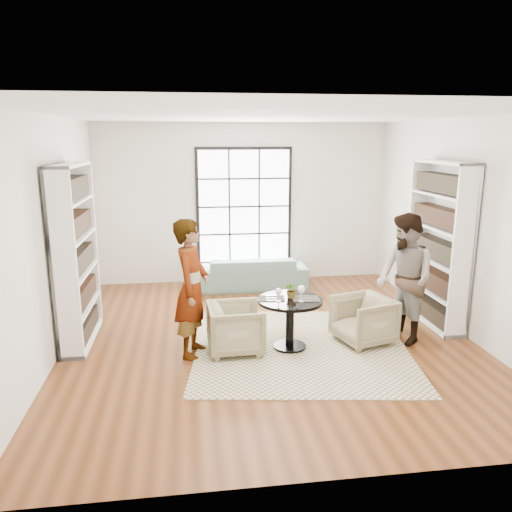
{
  "coord_description": "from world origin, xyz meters",
  "views": [
    {
      "loc": [
        -1.06,
        -6.41,
        2.71
      ],
      "look_at": [
        -0.12,
        0.4,
        1.09
      ],
      "focal_mm": 35.0,
      "sensor_mm": 36.0,
      "label": 1
    }
  ],
  "objects": [
    {
      "name": "armchair_right",
      "position": [
        1.24,
        -0.32,
        0.32
      ],
      "size": [
        0.87,
        0.86,
        0.64
      ],
      "primitive_type": "imported",
      "rotation": [
        0.0,
        0.0,
        -1.28
      ],
      "color": "#BAB484",
      "rests_on": "ground"
    },
    {
      "name": "placemat_right",
      "position": [
        0.42,
        -0.39,
        0.68
      ],
      "size": [
        0.37,
        0.3,
        0.01
      ],
      "primitive_type": "cube",
      "rotation": [
        0.0,
        0.0,
        -0.12
      ],
      "color": "black",
      "rests_on": "pedestal_table"
    },
    {
      "name": "cutlery_right",
      "position": [
        0.42,
        -0.39,
        0.69
      ],
      "size": [
        0.16,
        0.23,
        0.01
      ],
      "primitive_type": null,
      "rotation": [
        0.0,
        0.0,
        -0.12
      ],
      "color": "silver",
      "rests_on": "placemat_right"
    },
    {
      "name": "room_shell",
      "position": [
        0.0,
        0.54,
        1.26
      ],
      "size": [
        6.0,
        6.01,
        6.0
      ],
      "color": "silver",
      "rests_on": "ground"
    },
    {
      "name": "sofa",
      "position": [
        0.08,
        2.45,
        0.29
      ],
      "size": [
        2.02,
        0.81,
        0.59
      ],
      "primitive_type": "imported",
      "rotation": [
        0.0,
        0.0,
        3.13
      ],
      "color": "#739996",
      "rests_on": "ground"
    },
    {
      "name": "flower_centerpiece",
      "position": [
        0.25,
        -0.31,
        0.79
      ],
      "size": [
        0.23,
        0.21,
        0.22
      ],
      "primitive_type": "imported",
      "rotation": [
        0.0,
        0.0,
        0.17
      ],
      "color": "gray",
      "rests_on": "pedestal_table"
    },
    {
      "name": "ground",
      "position": [
        0.0,
        0.0,
        0.0
      ],
      "size": [
        6.0,
        6.0,
        0.0
      ],
      "primitive_type": "plane",
      "color": "brown"
    },
    {
      "name": "wine_glass_right",
      "position": [
        0.34,
        -0.48,
        0.83
      ],
      "size": [
        0.1,
        0.1,
        0.21
      ],
      "color": "silver",
      "rests_on": "pedestal_table"
    },
    {
      "name": "armchair_left",
      "position": [
        -0.49,
        -0.37,
        0.32
      ],
      "size": [
        0.73,
        0.71,
        0.64
      ],
      "primitive_type": "imported",
      "rotation": [
        0.0,
        0.0,
        1.61
      ],
      "color": "tan",
      "rests_on": "ground"
    },
    {
      "name": "pedestal_table",
      "position": [
        0.22,
        -0.37,
        0.49
      ],
      "size": [
        0.85,
        0.85,
        0.68
      ],
      "rotation": [
        0.0,
        0.0,
        -0.12
      ],
      "color": "black",
      "rests_on": "ground"
    },
    {
      "name": "rug",
      "position": [
        0.37,
        -0.38,
        0.01
      ],
      "size": [
        3.11,
        3.11,
        0.01
      ],
      "primitive_type": "cube",
      "rotation": [
        0.0,
        0.0,
        -0.14
      ],
      "color": "beige",
      "rests_on": "ground"
    },
    {
      "name": "cutlery_left",
      "position": [
        -0.02,
        -0.32,
        0.69
      ],
      "size": [
        0.16,
        0.23,
        0.01
      ],
      "primitive_type": null,
      "rotation": [
        0.0,
        0.0,
        -0.12
      ],
      "color": "silver",
      "rests_on": "placemat_left"
    },
    {
      "name": "placemat_left",
      "position": [
        -0.02,
        -0.32,
        0.68
      ],
      "size": [
        0.37,
        0.3,
        0.01
      ],
      "primitive_type": "cube",
      "rotation": [
        0.0,
        0.0,
        -0.12
      ],
      "color": "black",
      "rests_on": "pedestal_table"
    },
    {
      "name": "person_left",
      "position": [
        -1.04,
        -0.37,
        0.88
      ],
      "size": [
        0.58,
        0.73,
        1.76
      ],
      "primitive_type": "imported",
      "rotation": [
        0.0,
        0.0,
        1.29
      ],
      "color": "gray",
      "rests_on": "ground"
    },
    {
      "name": "person_right",
      "position": [
        1.79,
        -0.32,
        0.88
      ],
      "size": [
        0.78,
        0.94,
        1.75
      ],
      "primitive_type": "imported",
      "rotation": [
        0.0,
        0.0,
        -1.42
      ],
      "color": "gray",
      "rests_on": "ground"
    },
    {
      "name": "wine_glass_left",
      "position": [
        0.05,
        -0.44,
        0.81
      ],
      "size": [
        0.08,
        0.08,
        0.18
      ],
      "color": "silver",
      "rests_on": "pedestal_table"
    }
  ]
}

